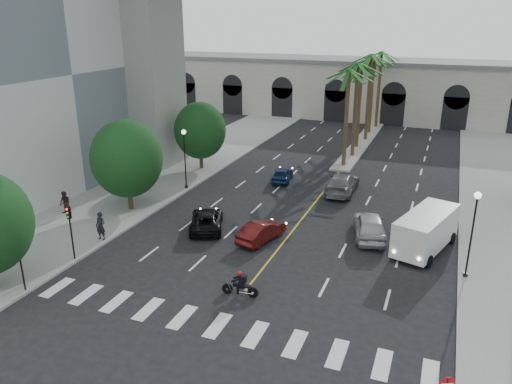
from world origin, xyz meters
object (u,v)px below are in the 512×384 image
car_b (261,231)px  pedestrian_b (65,203)px  lamp_post_left_far (185,154)px  traffic_signal_near (19,251)px  car_c (207,220)px  car_e (282,174)px  lamp_post_right (473,228)px  car_d (342,183)px  motorcycle_rider (241,285)px  cargo_van (426,230)px  car_a (370,226)px  pedestrian_a (101,226)px  traffic_signal_far (70,224)px

car_b → pedestrian_b: (-15.43, -1.31, 0.37)m
lamp_post_left_far → traffic_signal_near: size_ratio=1.47×
car_c → car_e: size_ratio=1.20×
lamp_post_right → car_d: lamp_post_right is taller
motorcycle_rider → cargo_van: cargo_van is taller
lamp_post_left_far → car_b: (9.90, -7.47, -2.54)m
motorcycle_rider → car_d: 18.77m
car_e → car_d: bearing=159.8°
lamp_post_left_far → car_b: bearing=-37.0°
traffic_signal_near → lamp_post_right: bearing=24.8°
pedestrian_b → car_b: bearing=14.7°
car_a → cargo_van: cargo_van is taller
car_d → pedestrian_a: (-13.00, -15.75, 0.29)m
car_a → pedestrian_a: pedestrian_a is taller
car_d → motorcycle_rider: bearing=84.0°
traffic_signal_far → car_e: bearing=70.5°
lamp_post_left_far → traffic_signal_near: lamp_post_left_far is taller
car_b → car_d: bearing=-90.5°
lamp_post_right → cargo_van: lamp_post_right is taller
lamp_post_left_far → car_a: lamp_post_left_far is taller
lamp_post_left_far → car_d: 13.77m
car_a → car_b: car_a is taller
car_b → car_e: car_b is taller
car_e → car_a: bearing=125.6°
car_d → car_e: bearing=-12.4°
traffic_signal_near → car_a: bearing=40.7°
car_d → lamp_post_left_far: bearing=16.6°
traffic_signal_near → car_d: size_ratio=0.64×
car_a → car_e: size_ratio=1.27×
lamp_post_left_far → traffic_signal_far: (0.10, -14.50, -0.71)m
car_c → car_d: car_d is taller
lamp_post_left_far → pedestrian_a: lamp_post_left_far is taller
pedestrian_b → car_d: bearing=45.0°
pedestrian_a → pedestrian_b: pedestrian_a is taller
lamp_post_right → traffic_signal_near: 25.02m
cargo_van → lamp_post_left_far: bearing=-176.8°
traffic_signal_far → pedestrian_b: traffic_signal_far is taller
car_b → car_d: (3.00, 11.67, 0.15)m
car_d → cargo_van: bearing=127.3°
car_d → car_b: bearing=74.2°
car_b → pedestrian_a: (-10.00, -4.08, 0.44)m
car_e → lamp_post_right: bearing=130.5°
car_b → pedestrian_a: pedestrian_a is taller
pedestrian_b → traffic_signal_near: bearing=-50.1°
traffic_signal_near → pedestrian_b: traffic_signal_near is taller
lamp_post_right → motorcycle_rider: lamp_post_right is taller
traffic_signal_far → car_d: traffic_signal_far is taller
car_b → lamp_post_left_far: bearing=-23.1°
car_b → car_e: (-2.78, 12.79, -0.00)m
lamp_post_left_far → car_a: size_ratio=1.06×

